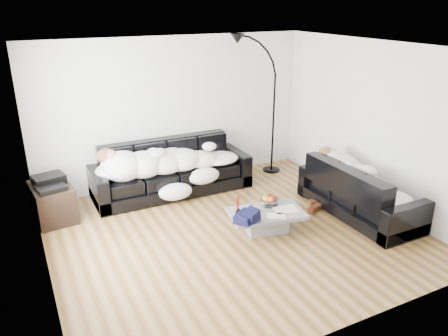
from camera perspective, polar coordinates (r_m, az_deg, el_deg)
name	(u,v)px	position (r m, az deg, el deg)	size (l,w,h in m)	color
ground	(233,232)	(6.40, 1.22, -8.41)	(5.00, 5.00, 0.00)	brown
wall_back	(175,112)	(7.85, -6.46, 7.34)	(5.00, 0.02, 2.60)	silver
wall_left	(34,180)	(5.25, -23.57, -1.41)	(0.02, 4.50, 2.60)	silver
wall_right	(373,125)	(7.33, 18.94, 5.33)	(0.02, 4.50, 2.60)	silver
ceiling	(235,48)	(5.59, 1.43, 15.44)	(5.00, 5.00, 0.00)	white
sofa_back	(172,168)	(7.57, -6.87, -0.04)	(2.70, 0.93, 0.88)	black
sofa_right	(360,190)	(7.07, 17.32, -2.72)	(2.02, 0.87, 0.82)	black
sleeper_back	(172,158)	(7.45, -6.80, 1.33)	(2.28, 0.79, 0.46)	white
sleeper_right	(361,176)	(6.99, 17.52, -1.05)	(1.73, 0.73, 0.42)	white
teal_cushion	(332,159)	(7.35, 13.94, 1.14)	(0.36, 0.30, 0.20)	#0A4A3B
coffee_table	(266,221)	(6.40, 5.54, -6.94)	(1.06, 0.62, 0.31)	#939699
fruit_bowl	(269,200)	(6.50, 5.87, -4.14)	(0.27, 0.27, 0.16)	white
wine_glass_a	(251,206)	(6.27, 3.55, -5.03)	(0.07, 0.07, 0.17)	white
wine_glass_b	(248,210)	(6.18, 3.20, -5.54)	(0.06, 0.06, 0.15)	white
wine_glass_c	(262,207)	(6.26, 5.02, -5.15)	(0.07, 0.07, 0.16)	white
candle_left	(237,205)	(6.23, 1.72, -4.88)	(0.04, 0.04, 0.23)	maroon
candle_right	(238,203)	(6.29, 1.89, -4.57)	(0.04, 0.04, 0.23)	maroon
newspaper_a	(285,209)	(6.42, 8.03, -5.33)	(0.34, 0.26, 0.01)	silver
newspaper_b	(276,216)	(6.22, 6.82, -6.19)	(0.26, 0.18, 0.01)	silver
navy_jacket	(247,214)	(5.89, 2.98, -5.97)	(0.33, 0.28, 0.17)	black
shoes	(316,205)	(7.21, 11.95, -4.81)	(0.49, 0.35, 0.11)	#472311
av_cabinet	(53,202)	(7.15, -21.46, -4.18)	(0.55, 0.80, 0.55)	black
stereo	(50,182)	(7.02, -21.83, -1.65)	(0.44, 0.34, 0.13)	black
floor_lamp	(274,113)	(8.32, 6.50, 7.09)	(0.84, 0.34, 2.31)	black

